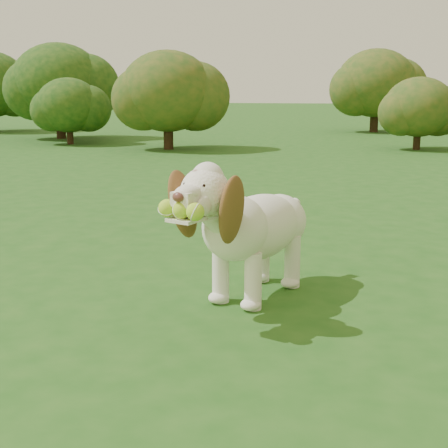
# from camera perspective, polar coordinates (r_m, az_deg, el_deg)

# --- Properties ---
(ground) EXTENTS (80.00, 80.00, 0.00)m
(ground) POSITION_cam_1_polar(r_m,az_deg,el_deg) (3.65, -2.48, -5.93)
(ground) COLOR #1D4F16
(ground) RESTS_ON ground
(dog) EXTENTS (0.73, 1.19, 0.80)m
(dog) POSITION_cam_1_polar(r_m,az_deg,el_deg) (3.37, 2.31, 0.03)
(dog) COLOR white
(dog) RESTS_ON ground
(shrub_a) EXTENTS (1.28, 1.28, 1.32)m
(shrub_a) POSITION_cam_1_polar(r_m,az_deg,el_deg) (13.07, -14.03, 10.50)
(shrub_a) COLOR #382314
(shrub_a) RESTS_ON ground
(shrub_c) EXTENTS (1.28, 1.28, 1.32)m
(shrub_c) POSITION_cam_1_polar(r_m,az_deg,el_deg) (12.12, 17.40, 10.17)
(shrub_c) COLOR #382314
(shrub_c) RESTS_ON ground
(shrub_i) EXTENTS (2.01, 2.01, 2.08)m
(shrub_i) POSITION_cam_1_polar(r_m,az_deg,el_deg) (16.57, 13.73, 12.40)
(shrub_i) COLOR #382314
(shrub_i) RESTS_ON ground
(shrub_b) EXTENTS (1.74, 1.74, 1.80)m
(shrub_b) POSITION_cam_1_polar(r_m,az_deg,el_deg) (11.69, -5.18, 11.99)
(shrub_b) COLOR #382314
(shrub_b) RESTS_ON ground
(shrub_e) EXTENTS (2.01, 2.01, 2.09)m
(shrub_e) POSITION_cam_1_polar(r_m,az_deg,el_deg) (14.54, -14.90, 12.39)
(shrub_e) COLOR #382314
(shrub_e) RESTS_ON ground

